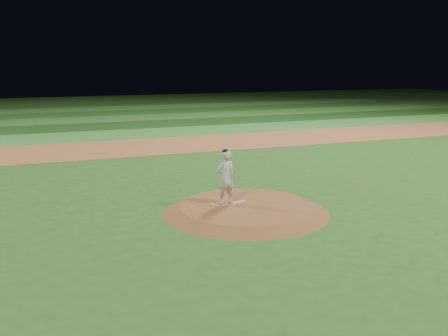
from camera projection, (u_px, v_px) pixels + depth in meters
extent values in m
plane|color=#295A1D|center=(246.00, 212.00, 16.53)|extent=(120.00, 120.00, 0.00)
cube|color=#A15E32|center=(150.00, 146.00, 29.28)|extent=(70.00, 6.00, 0.02)
cube|color=#377C2D|center=(132.00, 134.00, 34.29)|extent=(70.00, 5.00, 0.02)
cube|color=#194014|center=(119.00, 126.00, 38.84)|extent=(70.00, 5.00, 0.02)
cube|color=#326825|center=(109.00, 119.00, 43.40)|extent=(70.00, 5.00, 0.02)
cube|color=#1E4F19|center=(101.00, 113.00, 47.95)|extent=(70.00, 5.00, 0.02)
cube|color=#317229|center=(95.00, 109.00, 52.50)|extent=(70.00, 5.00, 0.02)
cube|color=#264F19|center=(89.00, 105.00, 57.06)|extent=(70.00, 5.00, 0.02)
cone|color=brown|center=(246.00, 209.00, 16.50)|extent=(5.50, 5.50, 0.25)
cube|color=beige|center=(239.00, 202.00, 16.76)|extent=(0.54, 0.25, 0.03)
ellipsoid|color=white|center=(212.00, 204.00, 16.42)|extent=(0.14, 0.14, 0.08)
imported|color=silver|center=(225.00, 177.00, 16.44)|extent=(0.71, 0.51, 1.80)
ellipsoid|color=black|center=(225.00, 151.00, 16.26)|extent=(0.22, 0.22, 0.15)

